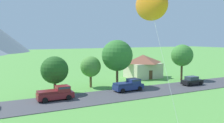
{
  "coord_description": "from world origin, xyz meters",
  "views": [
    {
      "loc": [
        -10.74,
        -4.2,
        8.96
      ],
      "look_at": [
        -0.52,
        15.54,
        6.81
      ],
      "focal_mm": 38.07,
      "sensor_mm": 36.0,
      "label": 1
    }
  ],
  "objects_px": {
    "tree_near_right": "(91,67)",
    "parked_car_black_west_end": "(192,81)",
    "kite_flyer_with_kite": "(152,5)",
    "tree_right_of_center": "(182,55)",
    "tree_near_left": "(55,70)",
    "house_left_center": "(143,66)",
    "tree_left_of_center": "(117,56)",
    "pickup_truck_maroon_east_side": "(56,93)",
    "pickup_truck_navy_west_side": "(129,85)"
  },
  "relations": [
    {
      "from": "tree_left_of_center",
      "to": "pickup_truck_maroon_east_side",
      "type": "height_order",
      "value": "tree_left_of_center"
    },
    {
      "from": "tree_right_of_center",
      "to": "tree_left_of_center",
      "type": "bearing_deg",
      "value": 179.1
    },
    {
      "from": "house_left_center",
      "to": "tree_right_of_center",
      "type": "xyz_separation_m",
      "value": [
        5.33,
        -6.82,
        2.65
      ]
    },
    {
      "from": "parked_car_black_west_end",
      "to": "tree_near_right",
      "type": "bearing_deg",
      "value": 158.07
    },
    {
      "from": "tree_near_right",
      "to": "tree_near_left",
      "type": "bearing_deg",
      "value": -162.78
    },
    {
      "from": "tree_near_left",
      "to": "parked_car_black_west_end",
      "type": "distance_m",
      "value": 25.83
    },
    {
      "from": "tree_near_left",
      "to": "tree_left_of_center",
      "type": "height_order",
      "value": "tree_left_of_center"
    },
    {
      "from": "pickup_truck_maroon_east_side",
      "to": "pickup_truck_navy_west_side",
      "type": "bearing_deg",
      "value": 1.85
    },
    {
      "from": "tree_near_left",
      "to": "pickup_truck_maroon_east_side",
      "type": "relative_size",
      "value": 1.18
    },
    {
      "from": "house_left_center",
      "to": "parked_car_black_west_end",
      "type": "distance_m",
      "value": 12.54
    },
    {
      "from": "parked_car_black_west_end",
      "to": "kite_flyer_with_kite",
      "type": "relative_size",
      "value": 0.33
    },
    {
      "from": "tree_near_right",
      "to": "kite_flyer_with_kite",
      "type": "relative_size",
      "value": 0.45
    },
    {
      "from": "tree_near_right",
      "to": "pickup_truck_navy_west_side",
      "type": "xyz_separation_m",
      "value": [
        4.61,
        -5.93,
        -2.79
      ]
    },
    {
      "from": "tree_near_left",
      "to": "kite_flyer_with_kite",
      "type": "height_order",
      "value": "kite_flyer_with_kite"
    },
    {
      "from": "tree_right_of_center",
      "to": "parked_car_black_west_end",
      "type": "xyz_separation_m",
      "value": [
        -2.27,
        -5.2,
        -4.52
      ]
    },
    {
      "from": "tree_near_right",
      "to": "parked_car_black_west_end",
      "type": "height_order",
      "value": "tree_near_right"
    },
    {
      "from": "pickup_truck_navy_west_side",
      "to": "pickup_truck_maroon_east_side",
      "type": "height_order",
      "value": "same"
    },
    {
      "from": "pickup_truck_maroon_east_side",
      "to": "tree_near_right",
      "type": "bearing_deg",
      "value": 38.42
    },
    {
      "from": "kite_flyer_with_kite",
      "to": "tree_right_of_center",
      "type": "bearing_deg",
      "value": 42.14
    },
    {
      "from": "house_left_center",
      "to": "parked_car_black_west_end",
      "type": "relative_size",
      "value": 1.81
    },
    {
      "from": "house_left_center",
      "to": "pickup_truck_navy_west_side",
      "type": "bearing_deg",
      "value": -133.94
    },
    {
      "from": "tree_near_left",
      "to": "tree_near_right",
      "type": "bearing_deg",
      "value": 17.22
    },
    {
      "from": "tree_right_of_center",
      "to": "tree_near_right",
      "type": "height_order",
      "value": "tree_right_of_center"
    },
    {
      "from": "house_left_center",
      "to": "pickup_truck_navy_west_side",
      "type": "distance_m",
      "value": 14.96
    },
    {
      "from": "house_left_center",
      "to": "pickup_truck_navy_west_side",
      "type": "height_order",
      "value": "house_left_center"
    },
    {
      "from": "house_left_center",
      "to": "tree_near_right",
      "type": "xyz_separation_m",
      "value": [
        -14.93,
        -4.78,
        1.12
      ]
    },
    {
      "from": "pickup_truck_navy_west_side",
      "to": "kite_flyer_with_kite",
      "type": "bearing_deg",
      "value": -116.91
    },
    {
      "from": "house_left_center",
      "to": "pickup_truck_maroon_east_side",
      "type": "xyz_separation_m",
      "value": [
        -22.92,
        -11.11,
        -1.67
      ]
    },
    {
      "from": "tree_near_left",
      "to": "kite_flyer_with_kite",
      "type": "distance_m",
      "value": 24.05
    },
    {
      "from": "parked_car_black_west_end",
      "to": "pickup_truck_navy_west_side",
      "type": "relative_size",
      "value": 0.8
    },
    {
      "from": "house_left_center",
      "to": "pickup_truck_navy_west_side",
      "type": "relative_size",
      "value": 1.45
    },
    {
      "from": "tree_right_of_center",
      "to": "parked_car_black_west_end",
      "type": "relative_size",
      "value": 1.84
    },
    {
      "from": "tree_left_of_center",
      "to": "pickup_truck_navy_west_side",
      "type": "distance_m",
      "value": 6.33
    },
    {
      "from": "tree_left_of_center",
      "to": "tree_near_right",
      "type": "distance_m",
      "value": 5.3
    },
    {
      "from": "tree_left_of_center",
      "to": "kite_flyer_with_kite",
      "type": "xyz_separation_m",
      "value": [
        -9.6,
        -23.13,
        5.68
      ]
    },
    {
      "from": "tree_left_of_center",
      "to": "tree_right_of_center",
      "type": "relative_size",
      "value": 1.13
    },
    {
      "from": "tree_left_of_center",
      "to": "kite_flyer_with_kite",
      "type": "bearing_deg",
      "value": -112.53
    },
    {
      "from": "tree_near_left",
      "to": "tree_left_of_center",
      "type": "relative_size",
      "value": 0.7
    },
    {
      "from": "tree_left_of_center",
      "to": "tree_near_left",
      "type": "bearing_deg",
      "value": -177.93
    },
    {
      "from": "pickup_truck_maroon_east_side",
      "to": "kite_flyer_with_kite",
      "type": "distance_m",
      "value": 21.54
    },
    {
      "from": "tree_left_of_center",
      "to": "pickup_truck_maroon_east_side",
      "type": "bearing_deg",
      "value": -160.12
    },
    {
      "from": "tree_near_right",
      "to": "tree_right_of_center",
      "type": "bearing_deg",
      "value": -5.76
    },
    {
      "from": "tree_near_left",
      "to": "tree_near_right",
      "type": "xyz_separation_m",
      "value": [
        7.16,
        2.22,
        -0.06
      ]
    },
    {
      "from": "tree_near_right",
      "to": "parked_car_black_west_end",
      "type": "distance_m",
      "value": 19.62
    },
    {
      "from": "house_left_center",
      "to": "tree_near_left",
      "type": "xyz_separation_m",
      "value": [
        -22.09,
        -7.0,
        1.19
      ]
    },
    {
      "from": "tree_near_left",
      "to": "house_left_center",
      "type": "bearing_deg",
      "value": 17.57
    },
    {
      "from": "tree_right_of_center",
      "to": "pickup_truck_navy_west_side",
      "type": "xyz_separation_m",
      "value": [
        -15.65,
        -3.89,
        -4.32
      ]
    },
    {
      "from": "kite_flyer_with_kite",
      "to": "house_left_center",
      "type": "bearing_deg",
      "value": 56.1
    },
    {
      "from": "tree_near_left",
      "to": "tree_right_of_center",
      "type": "xyz_separation_m",
      "value": [
        27.43,
        0.18,
        1.47
      ]
    },
    {
      "from": "house_left_center",
      "to": "tree_near_right",
      "type": "relative_size",
      "value": 1.32
    }
  ]
}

